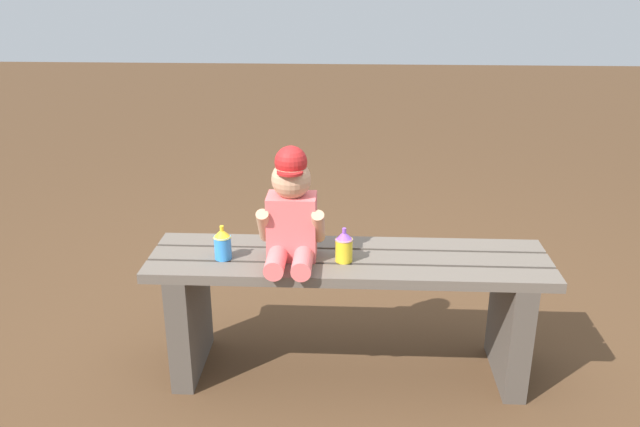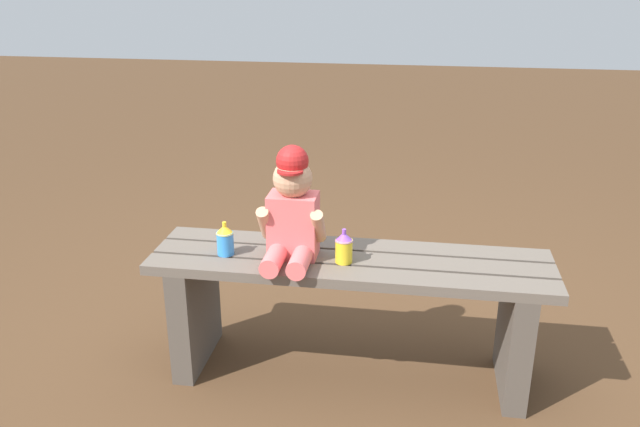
% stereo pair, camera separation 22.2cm
% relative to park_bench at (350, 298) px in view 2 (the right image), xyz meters
% --- Properties ---
extents(ground_plane, '(16.00, 16.00, 0.00)m').
position_rel_park_bench_xyz_m(ground_plane, '(0.00, -0.00, -0.32)').
color(ground_plane, '#4C331E').
extents(park_bench, '(1.42, 0.36, 0.48)m').
position_rel_park_bench_xyz_m(park_bench, '(0.00, 0.00, 0.00)').
color(park_bench, '#60564C').
rests_on(park_bench, ground_plane).
extents(child_figure, '(0.23, 0.27, 0.40)m').
position_rel_park_bench_xyz_m(child_figure, '(-0.20, -0.03, 0.34)').
color(child_figure, '#E56666').
rests_on(child_figure, park_bench).
extents(sippy_cup_left, '(0.06, 0.06, 0.12)m').
position_rel_park_bench_xyz_m(sippy_cup_left, '(-0.44, -0.04, 0.22)').
color(sippy_cup_left, '#338CE5').
rests_on(sippy_cup_left, park_bench).
extents(sippy_cup_right, '(0.06, 0.06, 0.12)m').
position_rel_park_bench_xyz_m(sippy_cup_right, '(-0.02, -0.04, 0.22)').
color(sippy_cup_right, yellow).
rests_on(sippy_cup_right, park_bench).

